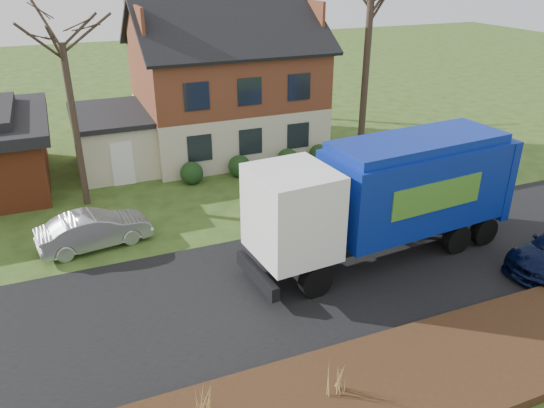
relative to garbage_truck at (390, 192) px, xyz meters
name	(u,v)px	position (x,y,z in m)	size (l,w,h in m)	color
ground	(302,281)	(-3.58, -0.53, -2.45)	(120.00, 120.00, 0.00)	#2C4617
road	(302,281)	(-3.58, -0.53, -2.44)	(80.00, 7.00, 0.02)	black
mulch_verge	(393,386)	(-3.58, -5.83, -2.30)	(80.00, 3.50, 0.30)	black
main_house	(217,77)	(-2.09, 13.38, 1.58)	(12.95, 8.95, 9.26)	beige
garbage_truck	(390,192)	(0.00, 0.00, 0.00)	(10.11, 3.48, 4.25)	black
silver_sedan	(94,230)	(-9.65, 4.58, -1.78)	(1.42, 4.06, 1.34)	#A9ABB1
tree_front_west	(57,15)	(-9.63, 8.67, 5.37)	(3.19, 3.19, 9.49)	#392D22
grass_clump_west	(205,400)	(-8.17, -5.11, -1.68)	(0.36, 0.29, 0.94)	tan
grass_clump_mid	(338,379)	(-5.06, -5.63, -1.71)	(0.31, 0.26, 0.88)	tan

